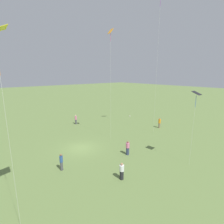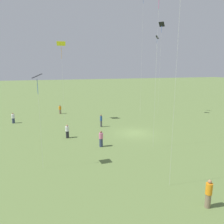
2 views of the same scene
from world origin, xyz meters
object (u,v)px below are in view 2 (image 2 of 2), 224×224
object	(u,v)px
kite_7	(159,5)
kite_9	(143,9)
person_4	(101,139)
kite_3	(157,41)
kite_8	(61,46)
person_0	(13,118)
kite_0	(161,29)
person_3	(101,121)
kite_1	(37,79)
person_1	(60,110)
person_6	(67,131)
person_5	(209,194)

from	to	relation	value
kite_7	kite_9	xyz separation A→B (m)	(13.88, -4.66, 3.07)
person_4	kite_9	distance (m)	22.87
kite_3	kite_8	size ratio (longest dim) A/B	1.27
person_0	kite_0	size ratio (longest dim) A/B	0.10
person_3	kite_1	bearing A→B (deg)	-108.03
person_1	kite_3	bearing A→B (deg)	7.48
person_0	person_1	world-z (taller)	person_0
person_0	kite_7	world-z (taller)	kite_7
kite_0	kite_1	distance (m)	27.63
kite_3	kite_8	bearing A→B (deg)	172.81
person_1	person_3	xyz separation A→B (m)	(-10.75, -5.12, 0.14)
kite_8	person_4	bearing A→B (deg)	152.33
person_1	person_6	xyz separation A→B (m)	(-14.41, 0.07, 0.04)
kite_9	kite_7	bearing A→B (deg)	84.51
kite_0	kite_3	world-z (taller)	kite_0
kite_8	person_3	bearing A→B (deg)	-176.68
person_5	person_6	distance (m)	17.69
kite_0	kite_1	xyz separation A→B (m)	(-17.17, 20.38, -7.31)
person_5	kite_0	xyz separation A→B (m)	(25.75, -10.49, 14.00)
kite_0	kite_9	distance (m)	5.21
person_1	kite_0	world-z (taller)	kite_0
person_6	kite_1	bearing A→B (deg)	-150.72
person_6	kite_3	xyz separation A→B (m)	(21.48, -23.16, 13.58)
person_1	kite_1	distance (m)	23.26
kite_7	kite_8	world-z (taller)	kite_7
person_4	kite_7	distance (m)	14.69
kite_7	person_1	bearing A→B (deg)	-13.32
person_4	kite_8	world-z (taller)	kite_8
person_6	kite_9	distance (m)	22.77
kite_1	person_0	bearing A→B (deg)	-126.09
person_0	kite_1	distance (m)	19.08
kite_1	kite_7	xyz separation A→B (m)	(1.77, -11.45, 6.80)
person_5	kite_9	size ratio (longest dim) A/B	0.10
person_4	person_5	xyz separation A→B (m)	(-12.14, -3.82, 0.05)
person_1	kite_8	size ratio (longest dim) A/B	0.13
person_3	person_6	size ratio (longest dim) A/B	1.08
kite_1	person_3	bearing A→B (deg)	-175.99
kite_3	kite_7	world-z (taller)	kite_7
person_0	person_3	size ratio (longest dim) A/B	0.90
person_5	kite_0	distance (m)	31.13
kite_0	kite_3	distance (m)	13.21
person_5	kite_7	world-z (taller)	kite_7
person_3	kite_0	distance (m)	19.59
person_3	person_0	bearing A→B (deg)	171.83
person_0	kite_7	distance (m)	26.06
person_4	kite_1	distance (m)	9.74
person_5	kite_9	xyz separation A→B (m)	(24.23, -6.22, 16.56)
person_4	person_6	world-z (taller)	person_4
person_4	kite_7	bearing A→B (deg)	-124.51
person_3	kite_7	world-z (taller)	kite_7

